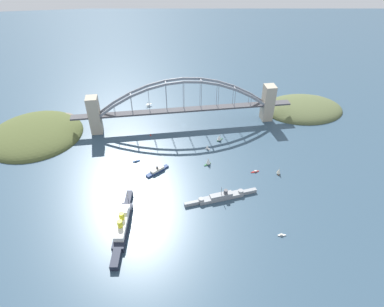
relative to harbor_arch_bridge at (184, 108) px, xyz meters
name	(u,v)px	position (x,y,z in m)	size (l,w,h in m)	color
ground_plane	(184,125)	(0.00, 0.00, -28.15)	(1400.00, 1400.00, 0.00)	#334C60
harbor_arch_bridge	(184,108)	(0.00, 0.00, 0.00)	(303.51, 16.75, 70.08)	#ADA38E
headland_west_shore	(303,109)	(-186.90, -19.61, -28.15)	(121.87, 91.31, 25.76)	#515B38
headland_east_shore	(37,135)	(202.04, -4.11, -28.15)	(126.35, 125.45, 30.41)	#4C562D
ocean_liner	(122,225)	(81.81, 178.54, -22.88)	(19.81, 94.31, 18.37)	#1E2333
naval_cruiser	(222,197)	(-21.35, 152.23, -25.19)	(80.70, 15.25, 16.85)	gray
harbor_ferry_steamer	(157,170)	(43.89, 98.08, -25.96)	(27.96, 21.21, 7.41)	navy
seaplane_taxiing_near_bridge	(149,105)	(47.84, -62.68, -26.17)	(9.77, 7.80, 4.99)	#B7B7B2
small_boat_0	(219,138)	(-41.44, 44.92, -23.77)	(9.15, 7.44, 9.32)	#2D6B3D
small_boat_1	(207,147)	(-22.34, 62.13, -24.80)	(6.17, 4.95, 7.09)	silver
small_boat_2	(255,172)	(-69.61, 114.88, -27.41)	(10.03, 2.75, 2.11)	#B2231E
small_boat_3	(282,235)	(-67.07, 208.75, -27.37)	(7.85, 2.19, 2.22)	silver
small_boat_4	(279,171)	(-95.44, 122.09, -23.95)	(5.01, 7.88, 9.14)	brown
small_boat_5	(136,161)	(68.17, 74.94, -27.35)	(8.73, 3.28, 2.18)	#234C8C
small_boat_6	(208,161)	(-17.72, 92.72, -23.14)	(9.12, 7.19, 10.79)	#2D6B3D
channel_marker_buoy	(151,135)	(48.35, 20.08, -27.04)	(2.20, 2.20, 2.75)	red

